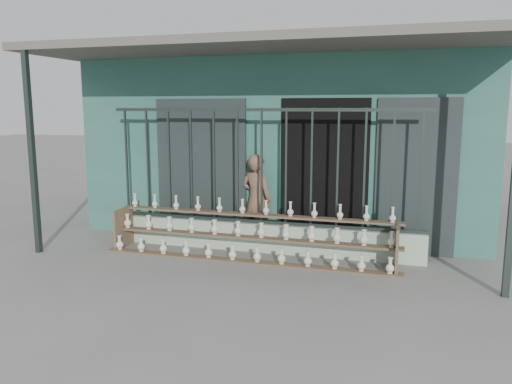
# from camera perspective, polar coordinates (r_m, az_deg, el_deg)

# --- Properties ---
(ground) EXTENTS (60.00, 60.00, 0.00)m
(ground) POSITION_cam_1_polar(r_m,az_deg,el_deg) (6.81, -2.41, -9.69)
(ground) COLOR slate
(workshop_building) EXTENTS (7.40, 6.60, 3.21)m
(workshop_building) POSITION_cam_1_polar(r_m,az_deg,el_deg) (10.54, 5.01, 6.14)
(workshop_building) COLOR #2D6054
(workshop_building) RESTS_ON ground
(parapet_wall) EXTENTS (5.00, 0.20, 0.45)m
(parapet_wall) POSITION_cam_1_polar(r_m,az_deg,el_deg) (7.93, 0.61, -5.18)
(parapet_wall) COLOR #ABC8AC
(parapet_wall) RESTS_ON ground
(security_fence) EXTENTS (5.00, 0.04, 1.80)m
(security_fence) POSITION_cam_1_polar(r_m,az_deg,el_deg) (7.72, 0.63, 2.91)
(security_fence) COLOR #283330
(security_fence) RESTS_ON parapet_wall
(shelf_rack) EXTENTS (4.50, 0.68, 0.85)m
(shelf_rack) POSITION_cam_1_polar(r_m,az_deg,el_deg) (7.53, -0.78, -4.92)
(shelf_rack) COLOR brown
(shelf_rack) RESTS_ON ground
(elderly_woman) EXTENTS (0.63, 0.51, 1.51)m
(elderly_woman) POSITION_cam_1_polar(r_m,az_deg,el_deg) (8.22, 0.03, -0.87)
(elderly_woman) COLOR brown
(elderly_woman) RESTS_ON ground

